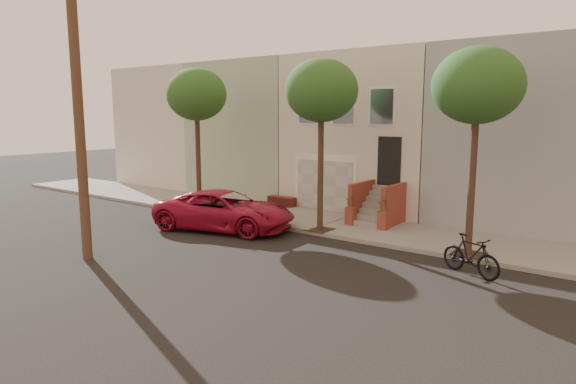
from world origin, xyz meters
The scene contains 9 objects.
ground centered at (0.00, 0.00, 0.00)m, with size 90.00×90.00×0.00m, color black.
sidewalk centered at (0.00, 5.35, 0.07)m, with size 40.00×3.70×0.15m, color gray.
house_row centered at (0.00, 11.19, 3.64)m, with size 33.10×11.70×7.00m.
tree_left centered at (-5.50, 3.90, 5.26)m, with size 2.70×2.57×6.30m.
tree_mid centered at (1.00, 3.90, 5.26)m, with size 2.70×2.57×6.30m.
tree_right centered at (6.50, 3.90, 5.26)m, with size 2.70×2.57×6.30m.
utility_pole centered at (8.00, -3.20, 5.19)m, with size 23.60×1.22×10.00m.
pickup_truck centered at (-2.32, 2.24, 0.76)m, with size 2.52×5.46×1.52m, color maroon.
motorcycle centered at (7.06, 2.29, 0.57)m, with size 0.53×1.89×1.14m, color black.
Camera 1 is at (11.03, -11.57, 4.49)m, focal length 31.24 mm.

